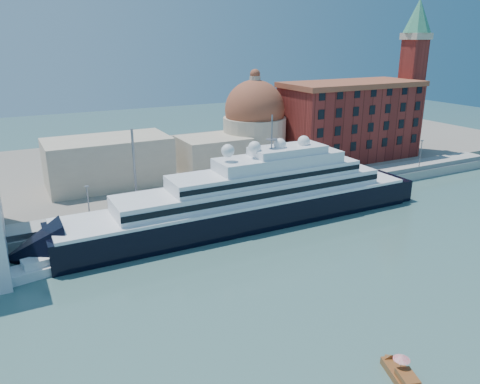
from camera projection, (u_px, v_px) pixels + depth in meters
ground at (308, 269)px, 79.86m from camera, size 400.00×400.00×0.00m
quay at (222, 203)px, 108.06m from camera, size 180.00×10.00×2.50m
land at (164, 164)px, 142.63m from camera, size 260.00×72.00×2.00m
quay_fence at (231, 201)px, 103.70m from camera, size 180.00×0.10×1.20m
superyacht at (235, 205)px, 96.83m from camera, size 88.93×12.33×26.58m
service_barge at (25, 273)px, 76.89m from camera, size 14.11×6.80×3.04m
water_taxi at (403, 377)px, 53.49m from camera, size 4.25×7.03×3.17m
warehouse at (350, 120)px, 142.13m from camera, size 43.00×19.00×23.25m
campanile at (413, 67)px, 147.98m from camera, size 8.40×8.40×47.00m
church at (205, 140)px, 127.78m from camera, size 66.00×18.00×25.50m
lamp_posts at (171, 177)px, 98.33m from camera, size 120.80×2.40×18.00m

